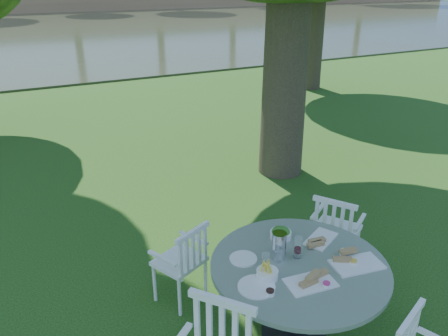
{
  "coord_description": "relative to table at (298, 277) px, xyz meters",
  "views": [
    {
      "loc": [
        -2.05,
        -3.83,
        2.84
      ],
      "look_at": [
        0.0,
        0.2,
        0.85
      ],
      "focal_mm": 35.0,
      "sensor_mm": 36.0,
      "label": 1
    }
  ],
  "objects": [
    {
      "name": "tableware",
      "position": [
        -0.05,
        0.07,
        0.18
      ],
      "size": [
        1.21,
        0.85,
        0.24
      ],
      "color": "white",
      "rests_on": "table"
    },
    {
      "name": "table",
      "position": [
        0.0,
        0.0,
        0.0
      ],
      "size": [
        1.43,
        1.43,
        0.72
      ],
      "color": "black",
      "rests_on": "ground"
    },
    {
      "name": "river",
      "position": [
        0.2,
        24.52,
        -0.59
      ],
      "size": [
        100.0,
        28.0,
        0.12
      ],
      "primitive_type": "cube",
      "color": "#2E361F",
      "rests_on": "ground"
    },
    {
      "name": "ground",
      "position": [
        0.2,
        1.52,
        -0.59
      ],
      "size": [
        140.0,
        140.0,
        0.0
      ],
      "primitive_type": "plane",
      "color": "#12370B",
      "rests_on": "ground"
    },
    {
      "name": "chair_ne",
      "position": [
        0.86,
        0.56,
        -0.08
      ],
      "size": [
        0.58,
        0.59,
        0.86
      ],
      "rotation": [
        0.0,
        0.0,
        -4.14
      ],
      "color": "white",
      "rests_on": "ground"
    },
    {
      "name": "chair_nw",
      "position": [
        -0.67,
        0.8,
        -0.11
      ],
      "size": [
        0.54,
        0.52,
        0.82
      ],
      "rotation": [
        0.0,
        0.0,
        -2.71
      ],
      "color": "white",
      "rests_on": "ground"
    }
  ]
}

